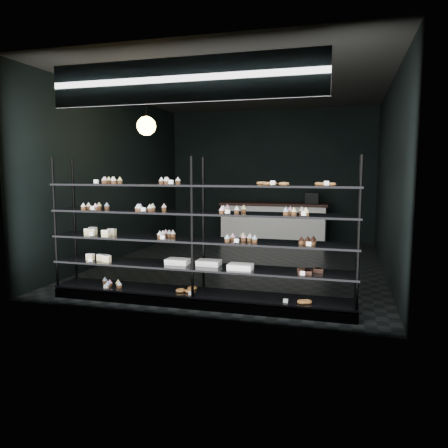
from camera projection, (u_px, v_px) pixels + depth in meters
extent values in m
cube|color=black|center=(241.00, 265.00, 8.05)|extent=(5.00, 6.00, 0.01)
cube|color=black|center=(242.00, 87.00, 7.66)|extent=(5.00, 6.00, 0.01)
cube|color=black|center=(270.00, 176.00, 10.72)|extent=(5.00, 0.01, 3.20)
cube|color=black|center=(180.00, 182.00, 4.99)|extent=(5.00, 0.01, 3.20)
cube|color=black|center=(117.00, 178.00, 8.53)|extent=(0.01, 6.00, 3.20)
cube|color=black|center=(389.00, 179.00, 7.18)|extent=(0.01, 6.00, 3.20)
cube|color=black|center=(198.00, 300.00, 5.70)|extent=(4.00, 0.50, 0.12)
cylinder|color=black|center=(55.00, 226.00, 5.91)|extent=(0.04, 0.04, 1.85)
cylinder|color=black|center=(75.00, 223.00, 6.33)|extent=(0.04, 0.04, 1.85)
cylinder|color=black|center=(192.00, 232.00, 5.38)|extent=(0.04, 0.04, 1.85)
cylinder|color=black|center=(203.00, 227.00, 5.80)|extent=(0.04, 0.04, 1.85)
cylinder|color=black|center=(359.00, 238.00, 4.85)|extent=(0.04, 0.04, 1.85)
cylinder|color=black|center=(358.00, 233.00, 5.27)|extent=(0.04, 0.04, 1.85)
cube|color=black|center=(198.00, 293.00, 5.69)|extent=(4.00, 0.50, 0.03)
cube|color=black|center=(198.00, 267.00, 5.65)|extent=(4.00, 0.50, 0.02)
cube|color=black|center=(198.00, 240.00, 5.60)|extent=(4.00, 0.50, 0.02)
cube|color=black|center=(198.00, 213.00, 5.56)|extent=(4.00, 0.50, 0.02)
cube|color=black|center=(198.00, 185.00, 5.52)|extent=(4.00, 0.50, 0.02)
cube|color=white|center=(99.00, 182.00, 5.69)|extent=(0.06, 0.04, 0.06)
cube|color=white|center=(168.00, 182.00, 5.43)|extent=(0.06, 0.04, 0.06)
cube|color=white|center=(271.00, 183.00, 5.08)|extent=(0.05, 0.04, 0.06)
cube|color=white|center=(327.00, 184.00, 4.91)|extent=(0.06, 0.04, 0.06)
cube|color=white|center=(92.00, 208.00, 5.77)|extent=(0.06, 0.04, 0.06)
cube|color=white|center=(145.00, 210.00, 5.56)|extent=(0.05, 0.04, 0.06)
cube|color=white|center=(229.00, 212.00, 5.26)|extent=(0.06, 0.04, 0.06)
cube|color=white|center=(299.00, 214.00, 5.03)|extent=(0.06, 0.04, 0.06)
cube|color=white|center=(91.00, 235.00, 5.82)|extent=(0.06, 0.04, 0.06)
cube|color=white|center=(166.00, 238.00, 5.52)|extent=(0.06, 0.04, 0.06)
cube|color=white|center=(239.00, 241.00, 5.27)|extent=(0.05, 0.04, 0.06)
cube|color=white|center=(309.00, 244.00, 5.04)|extent=(0.06, 0.04, 0.06)
cube|color=white|center=(93.00, 260.00, 5.86)|extent=(0.06, 0.04, 0.06)
cube|color=white|center=(305.00, 274.00, 5.09)|extent=(0.06, 0.04, 0.06)
cube|color=white|center=(106.00, 287.00, 5.85)|extent=(0.06, 0.04, 0.06)
cube|color=white|center=(193.00, 294.00, 5.52)|extent=(0.05, 0.04, 0.06)
cube|color=white|center=(289.00, 301.00, 5.19)|extent=(0.06, 0.04, 0.06)
cube|color=#0C1540|center=(182.00, 80.00, 4.93)|extent=(3.20, 0.04, 0.45)
cube|color=white|center=(181.00, 80.00, 4.91)|extent=(3.30, 0.02, 0.50)
cylinder|color=black|center=(146.00, 98.00, 6.98)|extent=(0.01, 0.01, 0.58)
sphere|color=#FBC157|center=(146.00, 126.00, 7.03)|extent=(0.30, 0.30, 0.30)
cube|color=white|center=(273.00, 225.00, 10.33)|extent=(2.42, 0.60, 0.92)
cube|color=black|center=(274.00, 204.00, 10.27)|extent=(2.52, 0.65, 0.06)
cube|color=black|center=(312.00, 198.00, 10.02)|extent=(0.30, 0.30, 0.25)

